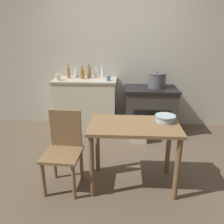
{
  "coord_description": "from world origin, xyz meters",
  "views": [
    {
      "loc": [
        0.18,
        -2.52,
        1.65
      ],
      "look_at": [
        0.0,
        0.47,
        0.61
      ],
      "focal_mm": 35.0,
      "sensor_mm": 36.0,
      "label": 1
    }
  ],
  "objects_px": {
    "stove": "(150,109)",
    "bottle_center_left": "(89,72)",
    "stock_pot": "(157,80)",
    "cup_right": "(108,78)",
    "flour_sack": "(139,132)",
    "mixing_bowl_large": "(165,118)",
    "bottle_far_left": "(77,73)",
    "bottle_left": "(68,73)",
    "bottle_center": "(96,73)",
    "cup_mid_right": "(58,77)",
    "bottle_center_right": "(82,74)",
    "work_table": "(134,136)",
    "chair": "(64,148)",
    "bottle_mid_left": "(103,72)"
  },
  "relations": [
    {
      "from": "bottle_far_left",
      "to": "bottle_center",
      "type": "xyz_separation_m",
      "value": [
        0.37,
        0.0,
        0.0
      ]
    },
    {
      "from": "bottle_mid_left",
      "to": "bottle_center_right",
      "type": "bearing_deg",
      "value": -157.86
    },
    {
      "from": "cup_mid_right",
      "to": "flour_sack",
      "type": "bearing_deg",
      "value": -15.36
    },
    {
      "from": "bottle_center_left",
      "to": "cup_right",
      "type": "distance_m",
      "value": 0.46
    },
    {
      "from": "bottle_center",
      "to": "bottle_center_right",
      "type": "xyz_separation_m",
      "value": [
        -0.24,
        -0.14,
        0.01
      ]
    },
    {
      "from": "mixing_bowl_large",
      "to": "bottle_center",
      "type": "xyz_separation_m",
      "value": [
        -0.98,
        1.69,
        0.21
      ]
    },
    {
      "from": "work_table",
      "to": "bottle_left",
      "type": "height_order",
      "value": "bottle_left"
    },
    {
      "from": "flour_sack",
      "to": "bottle_center_left",
      "type": "height_order",
      "value": "bottle_center_left"
    },
    {
      "from": "bottle_left",
      "to": "bottle_center_right",
      "type": "bearing_deg",
      "value": -7.83
    },
    {
      "from": "mixing_bowl_large",
      "to": "bottle_center_right",
      "type": "height_order",
      "value": "bottle_center_right"
    },
    {
      "from": "work_table",
      "to": "bottle_left",
      "type": "bearing_deg",
      "value": 123.72
    },
    {
      "from": "work_table",
      "to": "mixing_bowl_large",
      "type": "height_order",
      "value": "mixing_bowl_large"
    },
    {
      "from": "bottle_left",
      "to": "bottle_center",
      "type": "distance_m",
      "value": 0.5
    },
    {
      "from": "cup_right",
      "to": "stove",
      "type": "bearing_deg",
      "value": 7.42
    },
    {
      "from": "chair",
      "to": "bottle_center",
      "type": "xyz_separation_m",
      "value": [
        0.14,
        1.85,
        0.53
      ]
    },
    {
      "from": "stock_pot",
      "to": "bottle_center_right",
      "type": "height_order",
      "value": "bottle_center_right"
    },
    {
      "from": "work_table",
      "to": "cup_right",
      "type": "distance_m",
      "value": 1.57
    },
    {
      "from": "bottle_center_left",
      "to": "bottle_center_right",
      "type": "relative_size",
      "value": 1.16
    },
    {
      "from": "cup_mid_right",
      "to": "stove",
      "type": "bearing_deg",
      "value": 3.75
    },
    {
      "from": "cup_right",
      "to": "cup_mid_right",
      "type": "bearing_deg",
      "value": -179.41
    },
    {
      "from": "stock_pot",
      "to": "bottle_center_left",
      "type": "distance_m",
      "value": 1.21
    },
    {
      "from": "bottle_center_left",
      "to": "cup_mid_right",
      "type": "bearing_deg",
      "value": -150.85
    },
    {
      "from": "chair",
      "to": "bottle_center_right",
      "type": "xyz_separation_m",
      "value": [
        -0.09,
        1.71,
        0.55
      ]
    },
    {
      "from": "flour_sack",
      "to": "mixing_bowl_large",
      "type": "distance_m",
      "value": 1.18
    },
    {
      "from": "chair",
      "to": "bottle_center_left",
      "type": "relative_size",
      "value": 3.47
    },
    {
      "from": "stock_pot",
      "to": "bottle_mid_left",
      "type": "relative_size",
      "value": 1.29
    },
    {
      "from": "work_table",
      "to": "bottle_center_left",
      "type": "distance_m",
      "value": 1.94
    },
    {
      "from": "flour_sack",
      "to": "stock_pot",
      "type": "relative_size",
      "value": 1.05
    },
    {
      "from": "bottle_mid_left",
      "to": "bottle_center",
      "type": "height_order",
      "value": "bottle_mid_left"
    },
    {
      "from": "bottle_center",
      "to": "bottle_center_left",
      "type": "bearing_deg",
      "value": -157.13
    },
    {
      "from": "stove",
      "to": "stock_pot",
      "type": "xyz_separation_m",
      "value": [
        0.09,
        0.01,
        0.53
      ]
    },
    {
      "from": "bottle_center",
      "to": "cup_mid_right",
      "type": "height_order",
      "value": "bottle_center"
    },
    {
      "from": "bottle_far_left",
      "to": "bottle_center_left",
      "type": "height_order",
      "value": "bottle_center_left"
    },
    {
      "from": "bottle_mid_left",
      "to": "cup_mid_right",
      "type": "relative_size",
      "value": 2.36
    },
    {
      "from": "bottle_center",
      "to": "mixing_bowl_large",
      "type": "bearing_deg",
      "value": -59.87
    },
    {
      "from": "mixing_bowl_large",
      "to": "bottle_left",
      "type": "xyz_separation_m",
      "value": [
        -1.47,
        1.58,
        0.23
      ]
    },
    {
      "from": "stock_pot",
      "to": "mixing_bowl_large",
      "type": "bearing_deg",
      "value": -93.71
    },
    {
      "from": "bottle_center_right",
      "to": "cup_mid_right",
      "type": "distance_m",
      "value": 0.43
    },
    {
      "from": "bottle_far_left",
      "to": "bottle_left",
      "type": "xyz_separation_m",
      "value": [
        -0.12,
        -0.1,
        0.03
      ]
    },
    {
      "from": "bottle_center_left",
      "to": "cup_right",
      "type": "bearing_deg",
      "value": -35.92
    },
    {
      "from": "chair",
      "to": "cup_right",
      "type": "xyz_separation_m",
      "value": [
        0.39,
        1.53,
        0.5
      ]
    },
    {
      "from": "flour_sack",
      "to": "bottle_center",
      "type": "height_order",
      "value": "bottle_center"
    },
    {
      "from": "mixing_bowl_large",
      "to": "bottle_far_left",
      "type": "height_order",
      "value": "bottle_far_left"
    },
    {
      "from": "stock_pot",
      "to": "cup_mid_right",
      "type": "distance_m",
      "value": 1.7
    },
    {
      "from": "stove",
      "to": "cup_mid_right",
      "type": "height_order",
      "value": "cup_mid_right"
    },
    {
      "from": "bottle_far_left",
      "to": "bottle_center_left",
      "type": "relative_size",
      "value": 0.69
    },
    {
      "from": "stove",
      "to": "bottle_center",
      "type": "bearing_deg",
      "value": 167.21
    },
    {
      "from": "bottle_center_left",
      "to": "bottle_center_right",
      "type": "height_order",
      "value": "bottle_center_left"
    },
    {
      "from": "stove",
      "to": "bottle_center_left",
      "type": "xyz_separation_m",
      "value": [
        -1.11,
        0.17,
        0.63
      ]
    },
    {
      "from": "bottle_left",
      "to": "bottle_mid_left",
      "type": "bearing_deg",
      "value": 10.18
    }
  ]
}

